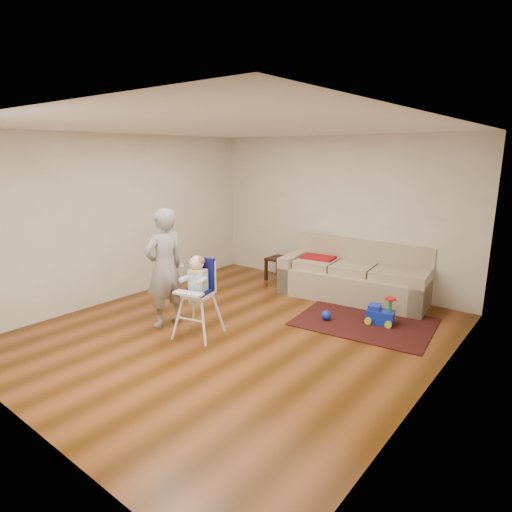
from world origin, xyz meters
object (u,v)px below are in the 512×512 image
Objects in this scene: ride_on_toy at (381,310)px; toy_ball at (326,315)px; adult at (165,268)px; sofa at (354,271)px; side_table at (280,269)px; high_chair at (198,297)px.

toy_ball is at bearing -160.64° from ride_on_toy.
ride_on_toy is 3.12m from adult.
sofa is 3.16m from adult.
toy_ball is 0.08× the size of adult.
ride_on_toy is 2.86× the size of toy_ball.
sofa is at bearing 97.68° from toy_ball.
toy_ball is (1.74, -1.28, -0.13)m from side_table.
high_chair is at bearing -115.92° from sofa.
adult is (0.01, -2.81, 0.62)m from side_table.
side_table is 2.17m from toy_ball.
sofa is 1.26m from toy_ball.
high_chair is at bearing -125.94° from toy_ball.
adult is at bearing 167.78° from high_chair.
high_chair is (-0.94, -2.70, 0.07)m from sofa.
ride_on_toy is at bearing 32.91° from high_chair.
sofa is at bearing 56.84° from high_chair.
sofa reaches higher than ride_on_toy.
adult is at bearing -138.39° from toy_ball.
adult is (-2.39, -1.91, 0.62)m from ride_on_toy.
side_table is 2.57m from ride_on_toy.
sofa is at bearing 125.40° from ride_on_toy.
ride_on_toy is (2.41, -0.91, -0.00)m from side_table.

